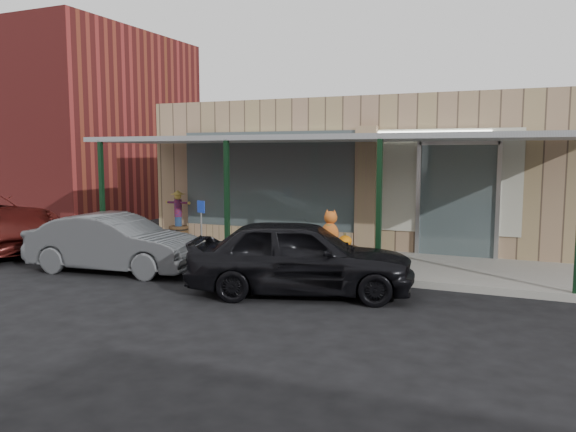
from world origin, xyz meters
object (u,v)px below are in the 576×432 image
at_px(barrel_pumpkin, 345,253).
at_px(parked_sedan, 301,256).
at_px(handicap_sign, 201,221).
at_px(car_grey, 115,243).
at_px(barrel_scarecrow, 178,222).

xyz_separation_m(barrel_pumpkin, parked_sedan, (-0.08, -2.52, 0.34)).
height_order(handicap_sign, parked_sedan, parked_sedan).
relative_size(barrel_pumpkin, handicap_sign, 0.50).
distance_m(handicap_sign, car_grey, 2.10).
bearing_deg(car_grey, barrel_scarecrow, 7.73).
bearing_deg(handicap_sign, car_grey, -106.90).
relative_size(barrel_pumpkin, parked_sedan, 0.15).
distance_m(handicap_sign, parked_sedan, 3.80).
xyz_separation_m(barrel_scarecrow, parked_sedan, (5.68, -4.18, 0.09)).
distance_m(barrel_pumpkin, car_grey, 5.29).
relative_size(parked_sedan, car_grey, 1.15).
height_order(barrel_scarecrow, parked_sedan, barrel_scarecrow).
bearing_deg(car_grey, handicap_sign, -46.26).
bearing_deg(barrel_scarecrow, handicap_sign, -65.45).
bearing_deg(barrel_scarecrow, barrel_pumpkin, -35.69).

